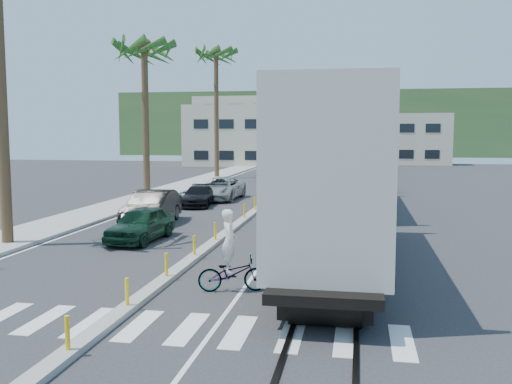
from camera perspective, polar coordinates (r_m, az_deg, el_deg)
ground at (r=15.99m, az=-11.32°, el=-10.50°), size 140.00×140.00×0.00m
sidewalk at (r=41.96m, az=-9.61°, el=-0.11°), size 3.00×90.00×0.15m
rails at (r=42.48m, az=9.23°, el=-0.09°), size 1.56×100.00×0.06m
median at (r=34.95m, az=0.76°, el=-1.24°), size 0.45×60.00×0.85m
crosswalk at (r=14.23m, az=-14.34°, el=-12.64°), size 14.00×2.20×0.01m
lane_markings at (r=40.26m, az=-1.08°, el=-0.39°), size 9.42×90.00×0.01m
freight_train at (r=39.59m, az=9.23°, el=3.64°), size 3.00×60.94×5.85m
palm_trees at (r=39.93m, az=-10.49°, el=15.01°), size 3.50×37.20×13.75m
buildings at (r=86.74m, az=2.22°, el=5.94°), size 38.00×27.00×10.00m
hillside at (r=114.38m, az=7.43°, el=6.74°), size 80.00×20.00×12.00m
car_lead at (r=24.13m, az=-11.44°, el=-3.16°), size 2.27×4.40×1.42m
car_second at (r=28.28m, az=-10.36°, el=-1.55°), size 2.35×5.23×1.66m
car_third at (r=34.93m, az=-5.79°, el=-0.40°), size 2.58×4.59×1.23m
car_rear at (r=38.12m, az=-3.59°, el=0.34°), size 2.93×5.52×1.47m
cyclist at (r=16.30m, az=-2.42°, el=-7.36°), size 1.71×2.33×2.35m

